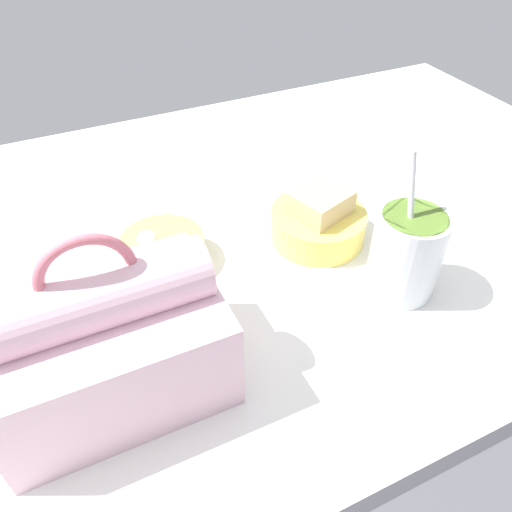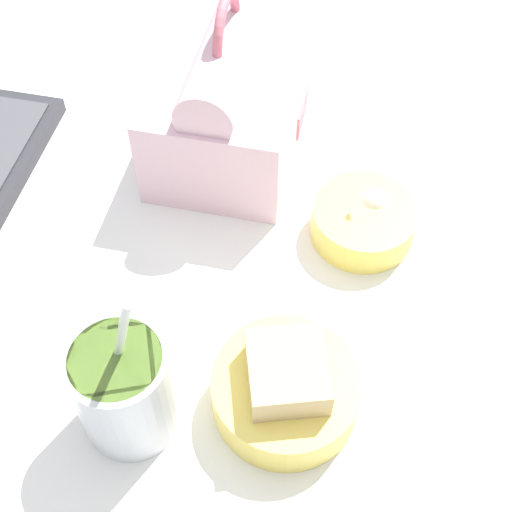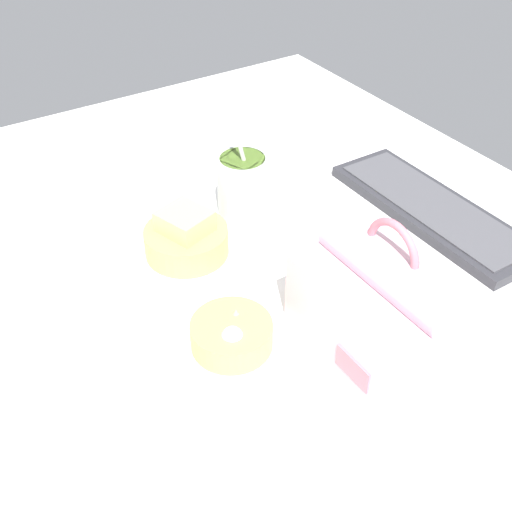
% 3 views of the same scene
% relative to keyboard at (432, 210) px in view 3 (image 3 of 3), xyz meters
% --- Properties ---
extents(desk_surface, '(1.40, 1.10, 0.02)m').
position_rel_keyboard_xyz_m(desk_surface, '(-0.01, -0.32, -0.02)').
color(desk_surface, white).
rests_on(desk_surface, ground).
extents(keyboard, '(0.38, 0.13, 0.02)m').
position_rel_keyboard_xyz_m(keyboard, '(0.00, 0.00, 0.00)').
color(keyboard, '#2D2D33').
rests_on(keyboard, desk_surface).
extents(lunch_bag, '(0.22, 0.15, 0.20)m').
position_rel_keyboard_xyz_m(lunch_bag, '(0.18, -0.27, 0.06)').
color(lunch_bag, beige).
rests_on(lunch_bag, desk_surface).
extents(soup_cup, '(0.08, 0.08, 0.18)m').
position_rel_keyboard_xyz_m(soup_cup, '(-0.17, -0.27, 0.05)').
color(soup_cup, silver).
rests_on(soup_cup, desk_surface).
extents(bento_bowl_sandwich, '(0.13, 0.13, 0.08)m').
position_rel_keyboard_xyz_m(bento_bowl_sandwich, '(-0.13, -0.40, 0.02)').
color(bento_bowl_sandwich, '#EFD65B').
rests_on(bento_bowl_sandwich, desk_surface).
extents(bento_bowl_snacks, '(0.11, 0.11, 0.05)m').
position_rel_keyboard_xyz_m(bento_bowl_snacks, '(0.08, -0.44, 0.01)').
color(bento_bowl_snacks, '#EFD65B').
rests_on(bento_bowl_snacks, desk_surface).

